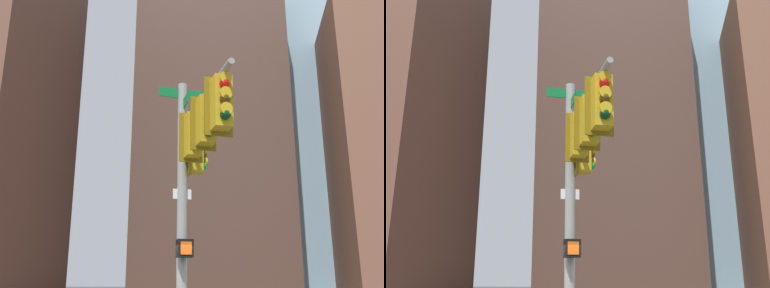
% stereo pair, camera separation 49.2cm
% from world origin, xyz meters
% --- Properties ---
extents(signal_pole_assembly, '(1.97, 3.81, 6.53)m').
position_xyz_m(signal_pole_assembly, '(-0.63, 1.33, 4.30)').
color(signal_pole_assembly, gray).
rests_on(signal_pole_assembly, ground_plane).
extents(building_brick_nearside, '(18.99, 17.98, 40.13)m').
position_xyz_m(building_brick_nearside, '(2.08, -47.46, 20.07)').
color(building_brick_nearside, '#4C3328').
rests_on(building_brick_nearside, ground_plane).
extents(building_glass_tower, '(28.32, 26.53, 82.19)m').
position_xyz_m(building_glass_tower, '(-8.65, -58.57, 41.09)').
color(building_glass_tower, '#8CB2C6').
rests_on(building_glass_tower, ground_plane).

